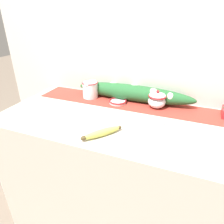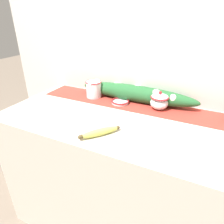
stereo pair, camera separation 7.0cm
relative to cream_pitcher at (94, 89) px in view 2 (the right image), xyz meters
name	(u,v)px [view 2 (the right image)]	position (x,y,z in m)	size (l,w,h in m)	color
ground_plane	(118,219)	(0.29, -0.21, -0.94)	(12.00, 12.00, 0.00)	#7A6B5B
countertop	(119,176)	(0.29, -0.21, -0.50)	(1.39, 0.66, 0.87)	beige
back_wall	(143,50)	(0.29, 0.14, 0.26)	(2.19, 0.04, 2.40)	silver
table_runner	(133,104)	(0.29, 0.00, -0.06)	(1.28, 0.22, 0.00)	#B23328
cream_pitcher	(94,89)	(0.00, 0.00, 0.00)	(0.11, 0.13, 0.12)	white
sugar_bowl	(159,101)	(0.46, 0.00, -0.01)	(0.11, 0.11, 0.12)	white
small_dish	(120,102)	(0.21, -0.02, -0.05)	(0.12, 0.12, 0.02)	white
banana	(100,132)	(0.27, -0.42, -0.05)	(0.16, 0.19, 0.04)	#CCD156
spoon	(161,124)	(0.52, -0.18, -0.06)	(0.18, 0.04, 0.01)	#B7B7BC
poinsettia_garland	(135,93)	(0.29, 0.05, 0.00)	(0.81, 0.12, 0.11)	#235B2D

